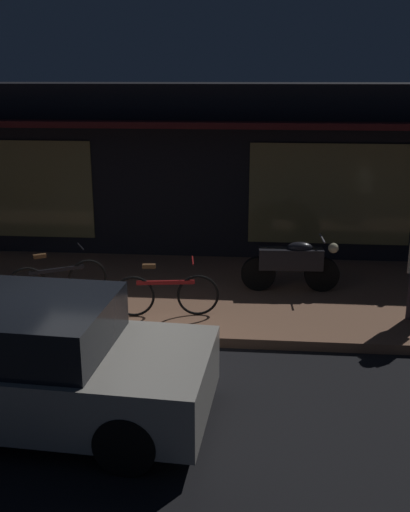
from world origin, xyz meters
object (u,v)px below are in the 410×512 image
at_px(bicycle_extra, 57,281).
at_px(bicycle_parked, 166,294).
at_px(parked_car_far, 24,361).
at_px(motorcycle, 292,263).

bearing_deg(bicycle_extra, bicycle_parked, -13.41).
bearing_deg(parked_car_far, bicycle_parked, 66.92).
xyz_separation_m(bicycle_parked, bicycle_extra, (-1.88, 0.45, 0.00)).
bearing_deg(bicycle_extra, motorcycle, 12.79).
distance_m(bicycle_parked, bicycle_extra, 1.93).
bearing_deg(bicycle_parked, bicycle_extra, 166.59).
xyz_separation_m(motorcycle, parked_car_far, (-3.19, -4.09, 0.06)).
relative_size(motorcycle, bicycle_extra, 1.16).
relative_size(motorcycle, parked_car_far, 0.41).
height_order(bicycle_parked, bicycle_extra, same).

